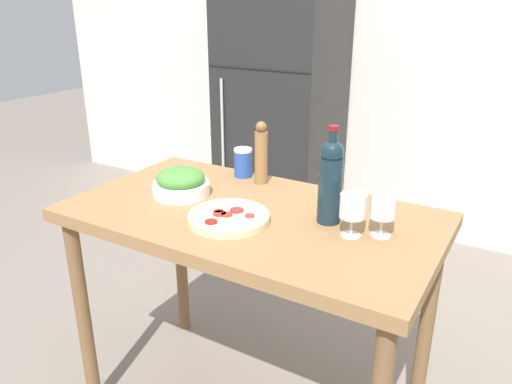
% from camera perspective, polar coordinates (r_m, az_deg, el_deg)
% --- Properties ---
extents(wall_back, '(6.40, 0.09, 2.60)m').
position_cam_1_polar(wall_back, '(3.57, 17.63, 15.44)').
color(wall_back, silver).
rests_on(wall_back, ground_plane).
extents(refrigerator, '(0.75, 0.69, 1.66)m').
position_cam_1_polar(refrigerator, '(3.57, 2.85, 8.61)').
color(refrigerator, black).
rests_on(refrigerator, ground_plane).
extents(prep_counter, '(1.31, 0.73, 0.91)m').
position_cam_1_polar(prep_counter, '(1.81, -0.59, -5.42)').
color(prep_counter, olive).
rests_on(prep_counter, ground_plane).
extents(wine_bottle, '(0.08, 0.08, 0.33)m').
position_cam_1_polar(wine_bottle, '(1.64, 8.51, 1.43)').
color(wine_bottle, '#142833').
rests_on(wine_bottle, prep_counter).
extents(wine_glass_near, '(0.08, 0.08, 0.14)m').
position_cam_1_polar(wine_glass_near, '(1.58, 10.99, -1.80)').
color(wine_glass_near, silver).
rests_on(wine_glass_near, prep_counter).
extents(wine_glass_far, '(0.08, 0.08, 0.14)m').
position_cam_1_polar(wine_glass_far, '(1.60, 14.32, -1.81)').
color(wine_glass_far, silver).
rests_on(wine_glass_far, prep_counter).
extents(pepper_mill, '(0.05, 0.05, 0.26)m').
position_cam_1_polar(pepper_mill, '(1.99, 0.58, 4.38)').
color(pepper_mill, olive).
rests_on(pepper_mill, prep_counter).
extents(salad_bowl, '(0.22, 0.22, 0.11)m').
position_cam_1_polar(salad_bowl, '(1.92, -8.53, 1.06)').
color(salad_bowl, white).
rests_on(salad_bowl, prep_counter).
extents(homemade_pizza, '(0.28, 0.28, 0.03)m').
position_cam_1_polar(homemade_pizza, '(1.68, -3.14, -2.87)').
color(homemade_pizza, beige).
rests_on(homemade_pizza, prep_counter).
extents(salt_canister, '(0.08, 0.08, 0.12)m').
position_cam_1_polar(salt_canister, '(2.09, -1.49, 3.40)').
color(salt_canister, '#284CA3').
rests_on(salt_canister, prep_counter).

